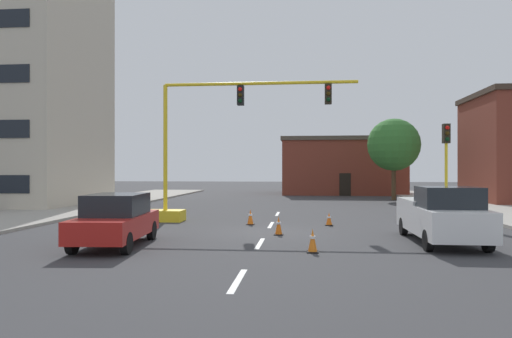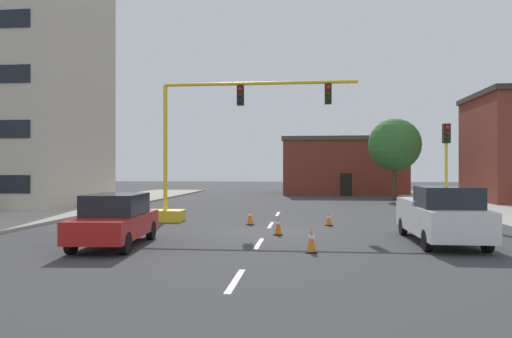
{
  "view_description": "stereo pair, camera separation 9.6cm",
  "coord_description": "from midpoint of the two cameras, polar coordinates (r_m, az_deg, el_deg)",
  "views": [
    {
      "loc": [
        1.52,
        -19.33,
        2.57
      ],
      "look_at": [
        -0.95,
        5.01,
        2.59
      ],
      "focal_mm": 33.29,
      "sensor_mm": 36.0,
      "label": 1
    },
    {
      "loc": [
        1.62,
        -19.32,
        2.57
      ],
      "look_at": [
        -0.95,
        5.01,
        2.59
      ],
      "focal_mm": 33.29,
      "sensor_mm": 36.0,
      "label": 2
    }
  ],
  "objects": [
    {
      "name": "ground_plane",
      "position": [
        19.56,
        1.15,
        -7.59
      ],
      "size": [
        160.0,
        160.0,
        0.0
      ],
      "primitive_type": "plane",
      "color": "#38383A"
    },
    {
      "name": "sidewalk_left",
      "position": [
        31.23,
        -22.81,
        -4.63
      ],
      "size": [
        6.0,
        56.0,
        0.14
      ],
      "primitive_type": "cube",
      "color": "#9E998E",
      "rests_on": "ground_plane"
    },
    {
      "name": "lane_stripe_seg_1",
      "position": [
        11.24,
        -2.45,
        -13.23
      ],
      "size": [
        0.16,
        2.4,
        0.01
      ],
      "primitive_type": "cube",
      "color": "silver",
      "rests_on": "ground_plane"
    },
    {
      "name": "lane_stripe_seg_2",
      "position": [
        16.6,
        0.3,
        -8.93
      ],
      "size": [
        0.16,
        2.4,
        0.01
      ],
      "primitive_type": "cube",
      "color": "silver",
      "rests_on": "ground_plane"
    },
    {
      "name": "lane_stripe_seg_3",
      "position": [
        22.04,
        1.68,
        -6.73
      ],
      "size": [
        0.16,
        2.4,
        0.01
      ],
      "primitive_type": "cube",
      "color": "silver",
      "rests_on": "ground_plane"
    },
    {
      "name": "lane_stripe_seg_4",
      "position": [
        27.49,
        2.51,
        -5.4
      ],
      "size": [
        0.16,
        2.4,
        0.01
      ],
      "primitive_type": "cube",
      "color": "silver",
      "rests_on": "ground_plane"
    },
    {
      "name": "building_tall_left",
      "position": [
        39.72,
        -27.95,
        13.49
      ],
      "size": [
        12.5,
        10.64,
        23.7
      ],
      "color": "beige",
      "rests_on": "ground_plane"
    },
    {
      "name": "building_brick_center",
      "position": [
        51.21,
        10.18,
        0.36
      ],
      "size": [
        12.52,
        9.28,
        5.85
      ],
      "color": "brown",
      "rests_on": "ground_plane"
    },
    {
      "name": "traffic_signal_gantry",
      "position": [
        23.56,
        -7.71,
        -0.65
      ],
      "size": [
        10.31,
        1.2,
        6.83
      ],
      "color": "yellow",
      "rests_on": "ground_plane"
    },
    {
      "name": "traffic_light_pole_right",
      "position": [
        24.99,
        21.79,
        2.16
      ],
      "size": [
        0.32,
        0.47,
        4.8
      ],
      "color": "yellow",
      "rests_on": "ground_plane"
    },
    {
      "name": "tree_right_far",
      "position": [
        41.24,
        16.15,
        2.8
      ],
      "size": [
        4.37,
        4.37,
        6.82
      ],
      "color": "#4C3823",
      "rests_on": "ground_plane"
    },
    {
      "name": "pickup_truck_white",
      "position": [
        17.78,
        21.24,
        -5.18
      ],
      "size": [
        2.03,
        5.4,
        1.99
      ],
      "color": "white",
      "rests_on": "ground_plane"
    },
    {
      "name": "sedan_red_near_left",
      "position": [
        16.63,
        -16.63,
        -5.84
      ],
      "size": [
        2.18,
        4.62,
        1.74
      ],
      "color": "#B21E19",
      "rests_on": "ground_plane"
    },
    {
      "name": "traffic_cone_roadside_a",
      "position": [
        22.07,
        -0.8,
        -5.8
      ],
      "size": [
        0.36,
        0.36,
        0.72
      ],
      "color": "black",
      "rests_on": "ground_plane"
    },
    {
      "name": "traffic_cone_roadside_b",
      "position": [
        18.68,
        2.59,
        -6.84
      ],
      "size": [
        0.36,
        0.36,
        0.73
      ],
      "color": "black",
      "rests_on": "ground_plane"
    },
    {
      "name": "traffic_cone_roadside_c",
      "position": [
        22.03,
        8.64,
        -5.97
      ],
      "size": [
        0.36,
        0.36,
        0.6
      ],
      "color": "black",
      "rests_on": "ground_plane"
    },
    {
      "name": "traffic_cone_roadside_d",
      "position": [
        14.88,
        6.63,
        -8.57
      ],
      "size": [
        0.36,
        0.36,
        0.74
      ],
      "color": "black",
      "rests_on": "ground_plane"
    }
  ]
}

